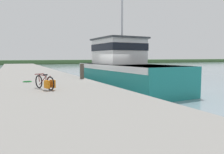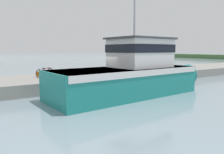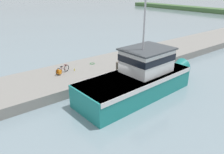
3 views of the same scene
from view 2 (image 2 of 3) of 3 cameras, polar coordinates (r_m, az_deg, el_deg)
ground_plane at (r=15.45m, az=0.79°, el=-3.88°), size 320.00×320.00×0.00m
dock_pier at (r=19.06m, az=-6.69°, el=-0.58°), size 5.94×80.00×0.82m
fishing_boat_main at (r=14.40m, az=5.35°, el=1.13°), size 4.13×11.85×9.03m
bicycle_touring at (r=17.97m, az=-17.54°, el=1.03°), size 0.79×1.61×0.71m
mooring_post at (r=16.97m, az=-0.96°, el=1.69°), size 0.28×0.28×1.04m
hose_coil at (r=19.88m, az=-7.67°, el=0.98°), size 0.51×0.51×0.04m
water_bottle_on_curb at (r=18.31m, az=-13.59°, el=0.60°), size 0.07×0.07×0.23m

